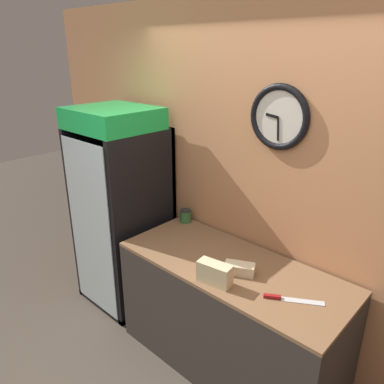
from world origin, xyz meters
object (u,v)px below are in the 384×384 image
Objects in this scene: sandwich_stack_bottom at (214,278)px; sandwich_flat_left at (239,269)px; condiment_jar at (185,216)px; sandwich_stack_middle at (215,268)px; beverage_cooler at (126,199)px; chefs_knife at (285,299)px.

sandwich_stack_bottom is 0.21m from sandwich_flat_left.
sandwich_flat_left is at bearing -21.88° from condiment_jar.
sandwich_stack_bottom is 0.07m from sandwich_stack_middle.
condiment_jar is (-0.78, 0.54, 0.02)m from sandwich_stack_bottom.
sandwich_stack_middle is at bearing -105.25° from sandwich_flat_left.
beverage_cooler is 8.34× the size of sandwich_flat_left.
sandwich_stack_bottom is at bearing -105.25° from sandwich_flat_left.
chefs_knife is (0.43, 0.16, -0.10)m from sandwich_stack_middle.
sandwich_stack_bottom is 1.08× the size of sandwich_flat_left.
sandwich_stack_middle is 0.47m from chefs_knife.
sandwich_flat_left reaches higher than chefs_knife.
sandwich_stack_middle reaches higher than condiment_jar.
sandwich_stack_bottom is at bearing -34.38° from condiment_jar.
sandwich_flat_left reaches higher than sandwich_stack_bottom.
beverage_cooler is at bearing -156.75° from condiment_jar.
sandwich_flat_left is at bearing -4.20° from beverage_cooler.
condiment_jar is at bearing 162.82° from chefs_knife.
sandwich_flat_left is (1.38, -0.10, -0.10)m from beverage_cooler.
beverage_cooler is at bearing 175.43° from chefs_knife.
beverage_cooler is 1.39m from sandwich_flat_left.
sandwich_stack_middle is 0.73× the size of chefs_knife.
sandwich_flat_left is 0.38m from chefs_knife.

